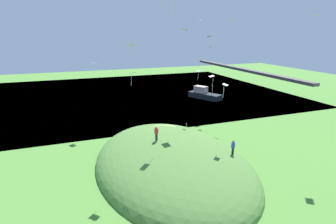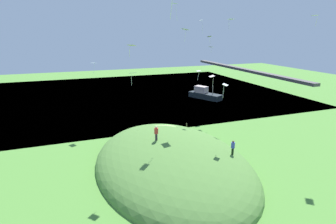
{
  "view_description": "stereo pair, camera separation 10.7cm",
  "coord_description": "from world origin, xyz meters",
  "px_view_note": "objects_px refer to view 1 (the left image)",
  "views": [
    {
      "loc": [
        33.1,
        -12.02,
        14.95
      ],
      "look_at": [
        1.0,
        -0.09,
        4.83
      ],
      "focal_mm": 29.0,
      "sensor_mm": 36.0,
      "label": 1
    },
    {
      "loc": [
        33.13,
        -11.92,
        14.95
      ],
      "look_at": [
        1.0,
        -0.09,
        4.83
      ],
      "focal_mm": 29.0,
      "sensor_mm": 36.0,
      "label": 2
    }
  ],
  "objects_px": {
    "kite_12": "(175,5)",
    "kite_9": "(225,86)",
    "kite_13": "(93,63)",
    "mooring_post": "(187,126)",
    "kite_6": "(201,22)",
    "kite_1": "(132,46)",
    "kite_2": "(212,77)",
    "boat_on_lake": "(204,94)",
    "kite_4": "(315,16)",
    "kite_10": "(211,47)",
    "person_watching_kites": "(233,146)",
    "kite_3": "(198,71)",
    "kite_5": "(132,74)",
    "person_walking_path": "(156,131)",
    "kite_7": "(231,20)",
    "kite_0": "(185,30)",
    "kite_11": "(209,37)"
  },
  "relations": [
    {
      "from": "person_walking_path",
      "to": "kite_3",
      "type": "relative_size",
      "value": 0.98
    },
    {
      "from": "kite_0",
      "to": "mooring_post",
      "type": "distance_m",
      "value": 16.07
    },
    {
      "from": "person_watching_kites",
      "to": "kite_7",
      "type": "height_order",
      "value": "kite_7"
    },
    {
      "from": "kite_0",
      "to": "kite_5",
      "type": "height_order",
      "value": "kite_0"
    },
    {
      "from": "kite_1",
      "to": "mooring_post",
      "type": "height_order",
      "value": "kite_1"
    },
    {
      "from": "kite_9",
      "to": "kite_10",
      "type": "height_order",
      "value": "kite_10"
    },
    {
      "from": "kite_3",
      "to": "kite_7",
      "type": "distance_m",
      "value": 10.94
    },
    {
      "from": "person_walking_path",
      "to": "kite_4",
      "type": "distance_m",
      "value": 21.8
    },
    {
      "from": "kite_6",
      "to": "kite_11",
      "type": "height_order",
      "value": "kite_6"
    },
    {
      "from": "kite_6",
      "to": "kite_12",
      "type": "relative_size",
      "value": 1.03
    },
    {
      "from": "kite_1",
      "to": "kite_13",
      "type": "height_order",
      "value": "kite_1"
    },
    {
      "from": "person_watching_kites",
      "to": "kite_7",
      "type": "relative_size",
      "value": 1.07
    },
    {
      "from": "person_watching_kites",
      "to": "mooring_post",
      "type": "bearing_deg",
      "value": -79.71
    },
    {
      "from": "kite_13",
      "to": "mooring_post",
      "type": "height_order",
      "value": "kite_13"
    },
    {
      "from": "person_walking_path",
      "to": "kite_5",
      "type": "relative_size",
      "value": 0.82
    },
    {
      "from": "person_walking_path",
      "to": "kite_2",
      "type": "xyz_separation_m",
      "value": [
        -10.68,
        12.9,
        3.98
      ]
    },
    {
      "from": "kite_2",
      "to": "kite_7",
      "type": "distance_m",
      "value": 9.06
    },
    {
      "from": "kite_0",
      "to": "kite_9",
      "type": "relative_size",
      "value": 1.02
    },
    {
      "from": "boat_on_lake",
      "to": "kite_0",
      "type": "height_order",
      "value": "kite_0"
    },
    {
      "from": "kite_1",
      "to": "kite_7",
      "type": "height_order",
      "value": "kite_7"
    },
    {
      "from": "kite_0",
      "to": "kite_6",
      "type": "relative_size",
      "value": 0.81
    },
    {
      "from": "kite_3",
      "to": "kite_9",
      "type": "height_order",
      "value": "kite_9"
    },
    {
      "from": "kite_0",
      "to": "kite_10",
      "type": "distance_m",
      "value": 14.02
    },
    {
      "from": "kite_12",
      "to": "kite_9",
      "type": "bearing_deg",
      "value": 34.88
    },
    {
      "from": "person_watching_kites",
      "to": "kite_6",
      "type": "xyz_separation_m",
      "value": [
        -14.78,
        3.14,
        13.29
      ]
    },
    {
      "from": "boat_on_lake",
      "to": "kite_7",
      "type": "height_order",
      "value": "kite_7"
    },
    {
      "from": "person_watching_kites",
      "to": "kite_5",
      "type": "xyz_separation_m",
      "value": [
        -18.78,
        -6.5,
        5.57
      ]
    },
    {
      "from": "kite_1",
      "to": "kite_6",
      "type": "relative_size",
      "value": 0.64
    },
    {
      "from": "kite_3",
      "to": "mooring_post",
      "type": "xyz_separation_m",
      "value": [
        5.25,
        -4.45,
        -7.86
      ]
    },
    {
      "from": "kite_1",
      "to": "kite_4",
      "type": "height_order",
      "value": "kite_4"
    },
    {
      "from": "kite_4",
      "to": "mooring_post",
      "type": "distance_m",
      "value": 23.01
    },
    {
      "from": "kite_13",
      "to": "mooring_post",
      "type": "bearing_deg",
      "value": 71.72
    },
    {
      "from": "boat_on_lake",
      "to": "kite_2",
      "type": "relative_size",
      "value": 4.35
    },
    {
      "from": "person_watching_kites",
      "to": "kite_12",
      "type": "xyz_separation_m",
      "value": [
        -7.76,
        -3.85,
        14.82
      ]
    },
    {
      "from": "kite_2",
      "to": "kite_9",
      "type": "relative_size",
      "value": 1.21
    },
    {
      "from": "kite_3",
      "to": "kite_4",
      "type": "xyz_separation_m",
      "value": [
        18.78,
        4.66,
        8.37
      ]
    },
    {
      "from": "kite_7",
      "to": "kite_0",
      "type": "bearing_deg",
      "value": -66.29
    },
    {
      "from": "kite_2",
      "to": "kite_5",
      "type": "bearing_deg",
      "value": -105.6
    },
    {
      "from": "boat_on_lake",
      "to": "kite_9",
      "type": "height_order",
      "value": "kite_9"
    },
    {
      "from": "kite_1",
      "to": "kite_2",
      "type": "relative_size",
      "value": 0.66
    },
    {
      "from": "kite_10",
      "to": "mooring_post",
      "type": "height_order",
      "value": "kite_10"
    },
    {
      "from": "person_walking_path",
      "to": "kite_3",
      "type": "height_order",
      "value": "kite_3"
    },
    {
      "from": "mooring_post",
      "to": "person_watching_kites",
      "type": "bearing_deg",
      "value": -4.35
    },
    {
      "from": "kite_10",
      "to": "kite_7",
      "type": "bearing_deg",
      "value": -2.94
    },
    {
      "from": "kite_1",
      "to": "kite_4",
      "type": "distance_m",
      "value": 20.5
    },
    {
      "from": "kite_3",
      "to": "kite_12",
      "type": "xyz_separation_m",
      "value": [
        12.17,
        -9.42,
        9.64
      ]
    },
    {
      "from": "kite_2",
      "to": "kite_5",
      "type": "xyz_separation_m",
      "value": [
        -3.41,
        -12.21,
        0.64
      ]
    },
    {
      "from": "boat_on_lake",
      "to": "kite_5",
      "type": "distance_m",
      "value": 25.3
    },
    {
      "from": "kite_12",
      "to": "mooring_post",
      "type": "distance_m",
      "value": 19.46
    },
    {
      "from": "person_watching_kites",
      "to": "kite_0",
      "type": "height_order",
      "value": "kite_0"
    }
  ]
}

